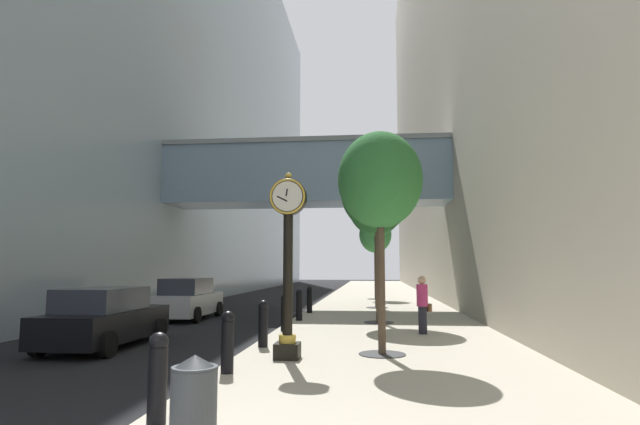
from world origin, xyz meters
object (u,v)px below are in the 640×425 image
object	(u,v)px
street_tree_mid_far	(376,204)
street_tree_far	(375,235)
street_clock	(288,255)
bollard_sixth	(310,299)
car_silver_mid	(188,299)
bollard_fifth	(299,304)
street_tree_near	(380,181)
bollard_nearest	(158,376)
bollard_fourth	(285,311)
street_tree_mid_near	(377,190)
pedestrian_walking	(423,303)
trash_bin	(194,401)
car_black_near	(105,318)
bollard_second	(228,340)
bollard_third	(263,322)

from	to	relation	value
street_tree_mid_far	street_tree_far	size ratio (longest dim) A/B	1.31
street_tree_far	street_clock	bearing A→B (deg)	-95.68
bollard_sixth	street_tree_mid_far	distance (m)	6.37
street_tree_far	car_silver_mid	size ratio (longest dim) A/B	1.25
street_clock	bollard_sixth	distance (m)	11.46
street_clock	bollard_fifth	size ratio (longest dim) A/B	3.56
street_tree_near	street_tree_mid_far	size ratio (longest dim) A/B	0.77
bollard_sixth	street_tree_far	world-z (taller)	street_tree_far
bollard_nearest	street_tree_far	world-z (taller)	street_tree_far
bollard_fourth	street_tree_mid_near	size ratio (longest dim) A/B	0.18
bollard_fourth	pedestrian_walking	size ratio (longest dim) A/B	0.67
trash_bin	pedestrian_walking	xyz separation A→B (m)	(3.53, 10.29, 0.40)
car_black_near	bollard_nearest	bearing A→B (deg)	-56.59
street_clock	trash_bin	world-z (taller)	street_clock
street_tree_far	car_silver_mid	bearing A→B (deg)	-123.53
bollard_fourth	street_tree_near	xyz separation A→B (m)	(3.02, -4.06, 3.49)
bollard_sixth	trash_bin	bearing A→B (deg)	-87.30
street_tree_far	trash_bin	xyz separation A→B (m)	(-2.22, -26.98, -3.55)
bollard_second	street_tree_mid_near	size ratio (longest dim) A/B	0.18
bollard_sixth	bollard_third	bearing A→B (deg)	-90.00
bollard_sixth	street_tree_near	distance (m)	11.48
bollard_second	car_silver_mid	distance (m)	11.99
bollard_nearest	bollard_third	xyz separation A→B (m)	(0.00, 6.46, 0.00)
trash_bin	car_silver_mid	bearing A→B (deg)	110.75
pedestrian_walking	car_silver_mid	xyz separation A→B (m)	(-9.23, 4.75, -0.25)
bollard_sixth	pedestrian_walking	world-z (taller)	pedestrian_walking
street_clock	trash_bin	size ratio (longest dim) A/B	4.01
street_clock	street_tree_near	world-z (taller)	street_tree_near
street_tree_far	pedestrian_walking	size ratio (longest dim) A/B	3.02
bollard_sixth	pedestrian_walking	xyz separation A→B (m)	(4.33, -6.72, 0.31)
bollard_third	street_tree_near	distance (m)	4.69
street_tree_near	bollard_sixth	bearing A→B (deg)	106.02
bollard_fifth	trash_bin	bearing A→B (deg)	-86.67
bollard_second	street_tree_mid_far	distance (m)	16.99
street_clock	bollard_sixth	xyz separation A→B (m)	(-0.90, 11.29, -1.69)
street_tree_mid_near	trash_bin	distance (m)	14.20
street_tree_far	bollard_second	bearing A→B (deg)	-97.51
bollard_sixth	pedestrian_walking	bearing A→B (deg)	-57.18
street_tree_mid_near	car_black_near	bearing A→B (deg)	-142.53
bollard_nearest	bollard_third	distance (m)	6.46
street_clock	bollard_fourth	size ratio (longest dim) A/B	3.56
bollard_third	street_tree_mid_near	xyz separation A→B (m)	(3.02, 6.00, 4.30)
bollard_fourth	street_tree_far	xyz separation A→B (m)	(3.02, 16.43, 3.47)
bollard_third	street_tree_mid_near	size ratio (longest dim) A/B	0.18
street_tree_near	bollard_second	bearing A→B (deg)	-141.49
bollard_fourth	street_tree_mid_far	bearing A→B (deg)	72.55
bollard_nearest	bollard_fifth	bearing A→B (deg)	90.00
bollard_fourth	bollard_fifth	xyz separation A→B (m)	(0.00, 3.23, 0.00)
bollard_second	car_silver_mid	bearing A→B (deg)	114.10
bollard_nearest	bollard_sixth	bearing A→B (deg)	90.00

